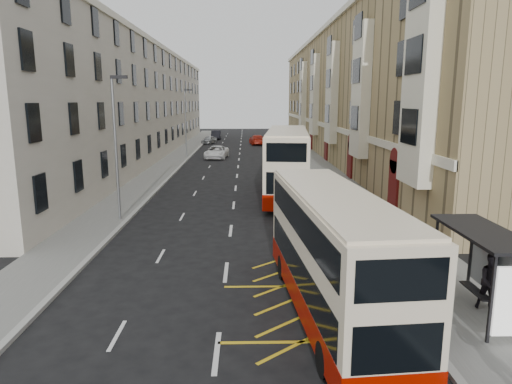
{
  "coord_description": "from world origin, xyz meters",
  "views": [
    {
      "loc": [
        0.83,
        -13.44,
        6.8
      ],
      "look_at": [
        1.29,
        7.13,
        2.67
      ],
      "focal_mm": 32.0,
      "sensor_mm": 36.0,
      "label": 1
    }
  ],
  "objects_px": {
    "pedestrian_mid": "(492,282)",
    "pedestrian_far": "(420,266)",
    "double_decker_front": "(332,254)",
    "white_van": "(217,152)",
    "car_dark": "(216,135)",
    "street_lamp_near": "(116,140)",
    "street_lamp_far": "(186,119)",
    "bus_shelter": "(493,257)",
    "double_decker_rear": "(287,163)",
    "car_silver": "(209,140)",
    "litter_bin": "(431,308)",
    "car_red": "(257,140)"
  },
  "relations": [
    {
      "from": "pedestrian_mid",
      "to": "pedestrian_far",
      "type": "xyz_separation_m",
      "value": [
        -1.68,
        1.76,
        -0.11
      ]
    },
    {
      "from": "double_decker_rear",
      "to": "litter_bin",
      "type": "distance_m",
      "value": 19.69
    },
    {
      "from": "double_decker_front",
      "to": "white_van",
      "type": "bearing_deg",
      "value": 93.9
    },
    {
      "from": "double_decker_rear",
      "to": "car_dark",
      "type": "xyz_separation_m",
      "value": [
        -8.24,
        49.94,
        -1.66
      ]
    },
    {
      "from": "double_decker_front",
      "to": "pedestrian_far",
      "type": "bearing_deg",
      "value": 21.98
    },
    {
      "from": "street_lamp_near",
      "to": "double_decker_front",
      "type": "relative_size",
      "value": 0.78
    },
    {
      "from": "pedestrian_mid",
      "to": "pedestrian_far",
      "type": "relative_size",
      "value": 1.13
    },
    {
      "from": "bus_shelter",
      "to": "pedestrian_far",
      "type": "distance_m",
      "value": 2.89
    },
    {
      "from": "double_decker_front",
      "to": "car_dark",
      "type": "relative_size",
      "value": 2.14
    },
    {
      "from": "car_dark",
      "to": "car_red",
      "type": "distance_m",
      "value": 12.26
    },
    {
      "from": "white_van",
      "to": "car_dark",
      "type": "bearing_deg",
      "value": 99.42
    },
    {
      "from": "double_decker_front",
      "to": "white_van",
      "type": "xyz_separation_m",
      "value": [
        -6.22,
        41.03,
        -1.32
      ]
    },
    {
      "from": "street_lamp_far",
      "to": "bus_shelter",
      "type": "bearing_deg",
      "value": -70.88
    },
    {
      "from": "bus_shelter",
      "to": "double_decker_rear",
      "type": "height_order",
      "value": "double_decker_rear"
    },
    {
      "from": "car_silver",
      "to": "pedestrian_mid",
      "type": "bearing_deg",
      "value": -58.18
    },
    {
      "from": "double_decker_front",
      "to": "litter_bin",
      "type": "relative_size",
      "value": 9.69
    },
    {
      "from": "litter_bin",
      "to": "car_dark",
      "type": "xyz_separation_m",
      "value": [
        -10.84,
        69.38,
        0.09
      ]
    },
    {
      "from": "pedestrian_far",
      "to": "car_silver",
      "type": "distance_m",
      "value": 59.1
    },
    {
      "from": "double_decker_rear",
      "to": "pedestrian_mid",
      "type": "distance_m",
      "value": 19.12
    },
    {
      "from": "bus_shelter",
      "to": "car_silver",
      "type": "height_order",
      "value": "bus_shelter"
    },
    {
      "from": "double_decker_rear",
      "to": "white_van",
      "type": "distance_m",
      "value": 23.57
    },
    {
      "from": "street_lamp_far",
      "to": "car_red",
      "type": "distance_m",
      "value": 19.17
    },
    {
      "from": "litter_bin",
      "to": "car_red",
      "type": "height_order",
      "value": "car_red"
    },
    {
      "from": "street_lamp_far",
      "to": "double_decker_rear",
      "type": "xyz_separation_m",
      "value": [
        10.1,
        -23.43,
        -2.19
      ]
    },
    {
      "from": "bus_shelter",
      "to": "white_van",
      "type": "xyz_separation_m",
      "value": [
        -11.03,
        41.57,
        -1.4
      ]
    },
    {
      "from": "bus_shelter",
      "to": "street_lamp_near",
      "type": "distance_m",
      "value": 19.38
    },
    {
      "from": "street_lamp_near",
      "to": "double_decker_front",
      "type": "distance_m",
      "value": 15.64
    },
    {
      "from": "litter_bin",
      "to": "car_red",
      "type": "relative_size",
      "value": 0.2
    },
    {
      "from": "street_lamp_far",
      "to": "white_van",
      "type": "xyz_separation_m",
      "value": [
        3.66,
        -0.82,
        -3.9
      ]
    },
    {
      "from": "street_lamp_near",
      "to": "litter_bin",
      "type": "relative_size",
      "value": 7.54
    },
    {
      "from": "bus_shelter",
      "to": "street_lamp_far",
      "type": "xyz_separation_m",
      "value": [
        -14.69,
        42.39,
        2.5
      ]
    },
    {
      "from": "pedestrian_mid",
      "to": "pedestrian_far",
      "type": "bearing_deg",
      "value": 142.7
    },
    {
      "from": "white_van",
      "to": "car_silver",
      "type": "bearing_deg",
      "value": 102.96
    },
    {
      "from": "white_van",
      "to": "bus_shelter",
      "type": "bearing_deg",
      "value": -69.49
    },
    {
      "from": "bus_shelter",
      "to": "pedestrian_mid",
      "type": "bearing_deg",
      "value": 55.25
    },
    {
      "from": "double_decker_rear",
      "to": "pedestrian_mid",
      "type": "bearing_deg",
      "value": -69.17
    },
    {
      "from": "litter_bin",
      "to": "car_silver",
      "type": "relative_size",
      "value": 0.28
    },
    {
      "from": "pedestrian_mid",
      "to": "double_decker_front",
      "type": "bearing_deg",
      "value": -170.89
    },
    {
      "from": "street_lamp_near",
      "to": "pedestrian_far",
      "type": "distance_m",
      "value": 17.16
    },
    {
      "from": "double_decker_rear",
      "to": "white_van",
      "type": "height_order",
      "value": "double_decker_rear"
    },
    {
      "from": "litter_bin",
      "to": "pedestrian_mid",
      "type": "height_order",
      "value": "pedestrian_mid"
    },
    {
      "from": "street_lamp_near",
      "to": "street_lamp_far",
      "type": "distance_m",
      "value": 30.0
    },
    {
      "from": "pedestrian_mid",
      "to": "car_silver",
      "type": "height_order",
      "value": "pedestrian_mid"
    },
    {
      "from": "bus_shelter",
      "to": "car_dark",
      "type": "distance_m",
      "value": 70.1
    },
    {
      "from": "white_van",
      "to": "pedestrian_far",
      "type": "bearing_deg",
      "value": -70.43
    },
    {
      "from": "double_decker_rear",
      "to": "pedestrian_far",
      "type": "relative_size",
      "value": 7.33
    },
    {
      "from": "street_lamp_far",
      "to": "pedestrian_far",
      "type": "bearing_deg",
      "value": -71.52
    },
    {
      "from": "pedestrian_mid",
      "to": "car_dark",
      "type": "height_order",
      "value": "pedestrian_mid"
    },
    {
      "from": "double_decker_rear",
      "to": "car_silver",
      "type": "relative_size",
      "value": 3.26
    },
    {
      "from": "street_lamp_far",
      "to": "car_dark",
      "type": "relative_size",
      "value": 1.66
    }
  ]
}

